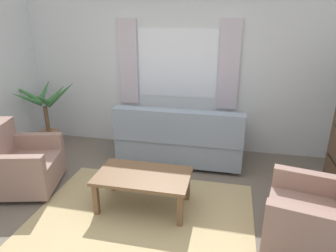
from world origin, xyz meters
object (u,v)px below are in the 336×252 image
at_px(couch, 180,140).
at_px(armchair_left, 20,164).
at_px(coffee_table, 143,179).
at_px(potted_plant, 46,117).
at_px(armchair_right, 318,218).

height_order(couch, armchair_left, couch).
distance_m(couch, coffee_table, 1.30).
bearing_deg(couch, potted_plant, -2.33).
bearing_deg(couch, armchair_left, 32.54).
height_order(armchair_right, coffee_table, armchair_right).
bearing_deg(potted_plant, coffee_table, -32.62).
distance_m(armchair_right, coffee_table, 1.87).
xyz_separation_m(armchair_left, coffee_table, (1.70, -0.06, 0.03)).
relative_size(armchair_left, armchair_right, 1.03).
distance_m(armchair_left, coffee_table, 1.70).
height_order(couch, armchair_right, couch).
bearing_deg(armchair_right, armchair_left, -84.13).
bearing_deg(coffee_table, armchair_right, -9.24).
xyz_separation_m(couch, armchair_right, (1.63, -1.58, -0.01)).
bearing_deg(couch, coffee_table, 80.74).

